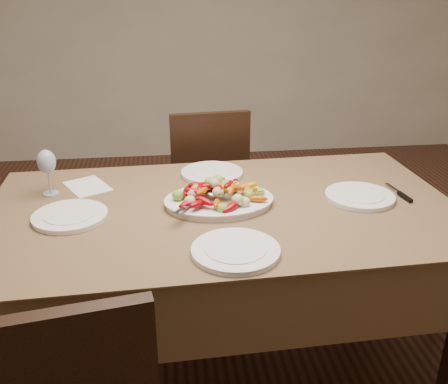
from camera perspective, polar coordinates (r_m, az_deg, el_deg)
floor at (r=2.30m, az=5.01°, el=-20.32°), size 6.00×6.00×0.00m
wall_back at (r=4.64m, az=-2.30°, el=21.00°), size 5.00×0.02×2.80m
dining_table at (r=2.15m, az=0.00°, el=-10.86°), size 1.88×1.11×0.76m
chair_far at (r=2.91m, az=-2.17°, el=0.89°), size 0.46×0.46×0.95m
serving_platter at (r=1.97m, az=-0.58°, el=-1.18°), size 0.43×0.33×0.02m
roasted_vegetables at (r=1.95m, az=-0.59°, el=0.34°), size 0.35×0.24×0.09m
serving_spoon at (r=1.91m, az=-2.35°, el=-0.76°), size 0.27×0.19×0.03m
plate_left at (r=1.95m, az=-17.19°, el=-2.67°), size 0.28×0.28×0.02m
plate_right at (r=2.10m, az=15.24°, el=-0.50°), size 0.28×0.28×0.02m
plate_far at (r=2.27m, az=-1.39°, el=2.16°), size 0.28×0.28×0.02m
plate_near at (r=1.64m, az=1.33°, el=-6.74°), size 0.29×0.29×0.02m
wine_glass at (r=2.16m, az=-19.49°, el=2.25°), size 0.08×0.08×0.20m
menu_card at (r=2.23m, az=-15.35°, el=0.64°), size 0.23×0.26×0.00m
table_knife at (r=2.19m, az=19.41°, el=-0.16°), size 0.04×0.20×0.01m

